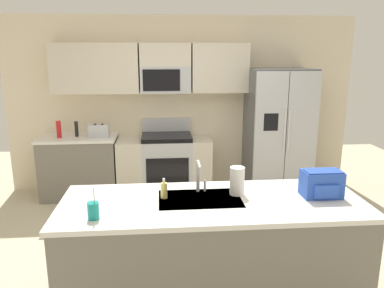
{
  "coord_description": "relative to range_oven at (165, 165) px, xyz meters",
  "views": [
    {
      "loc": [
        -0.33,
        -3.59,
        2.08
      ],
      "look_at": [
        0.02,
        0.6,
        1.05
      ],
      "focal_mm": 35.3,
      "sensor_mm": 36.0,
      "label": 1
    }
  ],
  "objects": [
    {
      "name": "ground_plane",
      "position": [
        0.28,
        -1.8,
        -0.44
      ],
      "size": [
        9.0,
        9.0,
        0.0
      ],
      "primitive_type": "plane",
      "color": "beige",
      "rests_on": "ground"
    },
    {
      "name": "refrigerator",
      "position": [
        1.68,
        -0.07,
        0.48
      ],
      "size": [
        0.9,
        0.76,
        1.85
      ],
      "color": "#4C4F54",
      "rests_on": "ground"
    },
    {
      "name": "back_counter",
      "position": [
        -1.23,
        -0.0,
        0.01
      ],
      "size": [
        1.09,
        0.63,
        0.9
      ],
      "color": "slate",
      "rests_on": "ground"
    },
    {
      "name": "island_counter",
      "position": [
        0.37,
        -2.54,
        0.01
      ],
      "size": [
        2.48,
        0.92,
        0.9
      ],
      "color": "slate",
      "rests_on": "ground"
    },
    {
      "name": "sink_faucet",
      "position": [
        0.27,
        -2.34,
        0.62
      ],
      "size": [
        0.08,
        0.21,
        0.28
      ],
      "color": "#B7BABF",
      "rests_on": "island_counter"
    },
    {
      "name": "soap_dispenser",
      "position": [
        -0.03,
        -2.44,
        0.53
      ],
      "size": [
        0.06,
        0.06,
        0.17
      ],
      "color": "#D8CC66",
      "rests_on": "island_counter"
    },
    {
      "name": "paper_towel_roll",
      "position": [
        0.59,
        -2.41,
        0.58
      ],
      "size": [
        0.12,
        0.12,
        0.24
      ],
      "primitive_type": "cylinder",
      "color": "white",
      "rests_on": "island_counter"
    },
    {
      "name": "pepper_mill",
      "position": [
        -1.24,
        -0.0,
        0.57
      ],
      "size": [
        0.05,
        0.05,
        0.22
      ],
      "primitive_type": "cylinder",
      "color": "black",
      "rests_on": "back_counter"
    },
    {
      "name": "backpack",
      "position": [
        1.28,
        -2.52,
        0.57
      ],
      "size": [
        0.32,
        0.22,
        0.23
      ],
      "color": "blue",
      "rests_on": "island_counter"
    },
    {
      "name": "bottle_red",
      "position": [
        -1.47,
        -0.06,
        0.58
      ],
      "size": [
        0.07,
        0.07,
        0.24
      ],
      "primitive_type": "cylinder",
      "color": "red",
      "rests_on": "back_counter"
    },
    {
      "name": "kitchen_wall_unit",
      "position": [
        0.14,
        0.28,
        1.03
      ],
      "size": [
        5.2,
        0.43,
        2.6
      ],
      "color": "beige",
      "rests_on": "ground"
    },
    {
      "name": "drink_cup_teal",
      "position": [
        -0.54,
        -2.81,
        0.52
      ],
      "size": [
        0.08,
        0.08,
        0.25
      ],
      "color": "teal",
      "rests_on": "island_counter"
    },
    {
      "name": "range_oven",
      "position": [
        0.0,
        0.0,
        0.0
      ],
      "size": [
        1.36,
        0.61,
        1.1
      ],
      "color": "#B7BABF",
      "rests_on": "ground"
    },
    {
      "name": "toaster",
      "position": [
        -0.92,
        -0.05,
        0.55
      ],
      "size": [
        0.28,
        0.16,
        0.18
      ],
      "color": "#B7BABF",
      "rests_on": "back_counter"
    }
  ]
}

